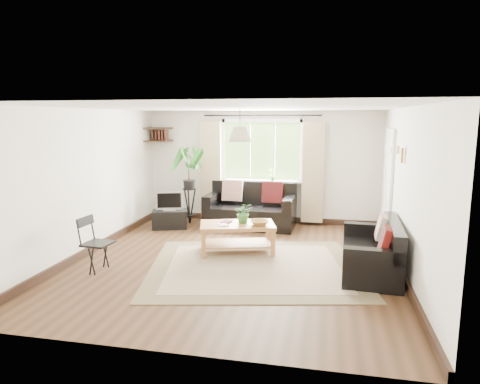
% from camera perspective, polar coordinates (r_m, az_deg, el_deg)
% --- Properties ---
extents(floor, '(5.50, 5.50, 0.00)m').
position_cam_1_polar(floor, '(6.87, -0.68, -9.23)').
color(floor, '#332011').
rests_on(floor, ground).
extents(ceiling, '(5.50, 5.50, 0.00)m').
position_cam_1_polar(ceiling, '(6.50, -0.72, 11.22)').
color(ceiling, white).
rests_on(ceiling, floor).
extents(wall_back, '(5.00, 0.02, 2.40)m').
position_cam_1_polar(wall_back, '(9.26, 2.92, 3.34)').
color(wall_back, silver).
rests_on(wall_back, floor).
extents(wall_front, '(5.00, 0.02, 2.40)m').
position_cam_1_polar(wall_front, '(3.99, -9.15, -5.44)').
color(wall_front, silver).
rests_on(wall_front, floor).
extents(wall_left, '(0.02, 5.50, 2.40)m').
position_cam_1_polar(wall_left, '(7.51, -19.69, 1.27)').
color(wall_left, silver).
rests_on(wall_left, floor).
extents(wall_right, '(0.02, 5.50, 2.40)m').
position_cam_1_polar(wall_right, '(6.53, 21.28, -0.04)').
color(wall_right, silver).
rests_on(wall_right, floor).
extents(rug, '(3.62, 3.27, 0.02)m').
position_cam_1_polar(rug, '(6.61, 1.92, -9.92)').
color(rug, beige).
rests_on(rug, floor).
extents(window, '(2.50, 0.16, 2.16)m').
position_cam_1_polar(window, '(9.19, 2.90, 5.49)').
color(window, white).
rests_on(window, wall_back).
extents(door, '(0.06, 0.96, 2.06)m').
position_cam_1_polar(door, '(8.21, 19.05, 0.58)').
color(door, silver).
rests_on(door, wall_right).
extents(corner_shelf, '(0.50, 0.50, 0.34)m').
position_cam_1_polar(corner_shelf, '(9.57, -10.84, 7.54)').
color(corner_shelf, black).
rests_on(corner_shelf, wall_back).
extents(pendant_lamp, '(0.36, 0.36, 0.54)m').
position_cam_1_polar(pendant_lamp, '(6.89, 0.00, 8.22)').
color(pendant_lamp, beige).
rests_on(pendant_lamp, ceiling).
extents(wall_sconce, '(0.12, 0.12, 0.28)m').
position_cam_1_polar(wall_sconce, '(6.75, 20.56, 4.93)').
color(wall_sconce, beige).
rests_on(wall_sconce, wall_right).
extents(sofa_back, '(1.87, 1.00, 0.86)m').
position_cam_1_polar(sofa_back, '(8.90, 1.37, -1.92)').
color(sofa_back, black).
rests_on(sofa_back, floor).
extents(sofa_right, '(1.60, 0.85, 0.74)m').
position_cam_1_polar(sofa_right, '(6.56, 17.05, -7.22)').
color(sofa_right, black).
rests_on(sofa_right, floor).
extents(coffee_table, '(1.36, 0.97, 0.50)m').
position_cam_1_polar(coffee_table, '(7.23, -0.36, -6.16)').
color(coffee_table, brown).
rests_on(coffee_table, floor).
extents(table_plant, '(0.35, 0.32, 0.34)m').
position_cam_1_polar(table_plant, '(7.19, 0.50, -2.79)').
color(table_plant, '#326C2B').
rests_on(table_plant, coffee_table).
extents(bowl, '(0.41, 0.41, 0.08)m').
position_cam_1_polar(bowl, '(7.08, 2.59, -4.09)').
color(bowl, '#A17237').
rests_on(bowl, coffee_table).
extents(book_a, '(0.23, 0.25, 0.02)m').
position_cam_1_polar(book_a, '(7.04, -2.85, -4.43)').
color(book_a, silver).
rests_on(book_a, coffee_table).
extents(book_b, '(0.19, 0.23, 0.02)m').
position_cam_1_polar(book_b, '(7.28, -2.36, -3.93)').
color(book_b, '#582623').
rests_on(book_b, coffee_table).
extents(tv_stand, '(0.78, 0.58, 0.38)m').
position_cam_1_polar(tv_stand, '(8.94, -9.33, -3.60)').
color(tv_stand, black).
rests_on(tv_stand, floor).
extents(tv, '(0.56, 0.33, 0.41)m').
position_cam_1_polar(tv, '(8.86, -9.40, -1.12)').
color(tv, '#A5A5AA').
rests_on(tv, tv_stand).
extents(palm_stand, '(0.76, 0.76, 1.66)m').
position_cam_1_polar(palm_stand, '(9.16, -6.80, 0.88)').
color(palm_stand, black).
rests_on(palm_stand, floor).
extents(folding_chair, '(0.45, 0.45, 0.82)m').
position_cam_1_polar(folding_chair, '(6.67, -18.41, -6.66)').
color(folding_chair, black).
rests_on(folding_chair, floor).
extents(sill_plant, '(0.14, 0.10, 0.27)m').
position_cam_1_polar(sill_plant, '(9.12, 4.35, 2.38)').
color(sill_plant, '#2D6023').
rests_on(sill_plant, window).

